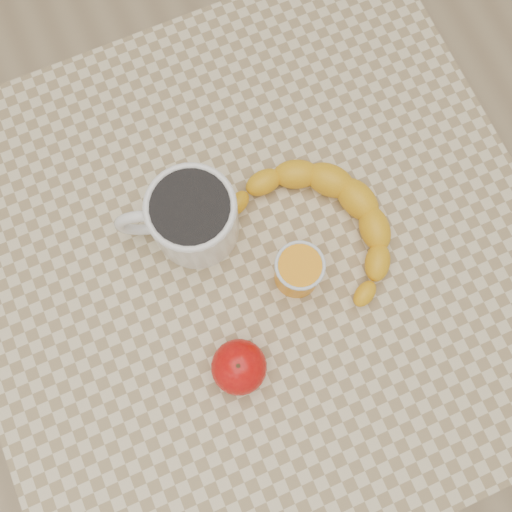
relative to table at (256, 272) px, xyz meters
name	(u,v)px	position (x,y,z in m)	size (l,w,h in m)	color
ground	(256,322)	(0.00, 0.00, -0.66)	(3.00, 3.00, 0.00)	tan
table	(256,272)	(0.00, 0.00, 0.00)	(0.80, 0.80, 0.75)	beige
coffee_mug	(191,217)	(-0.06, 0.08, 0.14)	(0.18, 0.15, 0.10)	white
orange_juice_glass	(298,271)	(0.04, -0.04, 0.12)	(0.07, 0.07, 0.08)	orange
apple	(239,367)	(-0.08, -0.13, 0.12)	(0.08, 0.08, 0.07)	#A90509
banana	(323,225)	(0.10, 0.00, 0.11)	(0.28, 0.33, 0.05)	yellow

